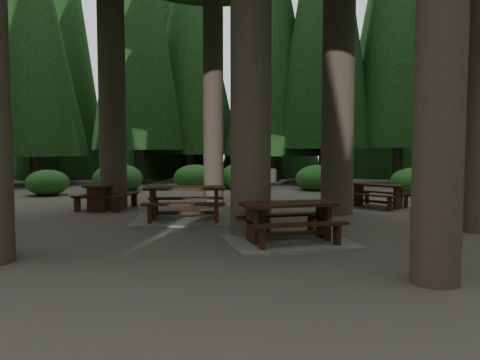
% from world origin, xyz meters
% --- Properties ---
extents(ground, '(80.00, 80.00, 0.00)m').
position_xyz_m(ground, '(0.00, 0.00, 0.00)').
color(ground, '#544B44').
rests_on(ground, ground).
extents(picnic_table_a, '(2.99, 2.83, 0.80)m').
position_xyz_m(picnic_table_a, '(1.67, -0.30, 0.27)').
color(picnic_table_a, gray).
rests_on(picnic_table_a, ground).
extents(picnic_table_b, '(1.55, 1.86, 0.76)m').
position_xyz_m(picnic_table_b, '(-4.39, 3.42, 0.50)').
color(picnic_table_b, '#35180F').
rests_on(picnic_table_b, ground).
extents(picnic_table_c, '(3.07, 2.78, 0.87)m').
position_xyz_m(picnic_table_c, '(-1.28, 1.84, 0.31)').
color(picnic_table_c, gray).
rests_on(picnic_table_c, ground).
extents(picnic_table_d, '(2.11, 1.99, 0.72)m').
position_xyz_m(picnic_table_d, '(3.59, 5.82, 0.48)').
color(picnic_table_d, '#35180F').
rests_on(picnic_table_d, ground).
extents(shrub_ring, '(23.86, 24.64, 1.49)m').
position_xyz_m(shrub_ring, '(0.70, 0.75, 0.40)').
color(shrub_ring, '#216022').
rests_on(shrub_ring, ground).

